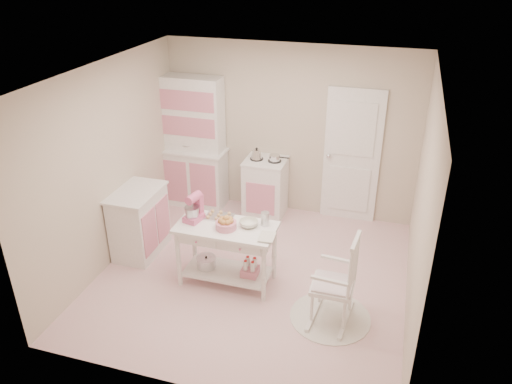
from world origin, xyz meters
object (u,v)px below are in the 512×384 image
at_px(work_table, 227,254).
at_px(stove, 265,187).
at_px(stand_mixer, 193,208).
at_px(rocking_chair, 333,278).
at_px(hutch, 192,143).
at_px(base_cabinet, 139,222).
at_px(bread_basket, 226,225).

bearing_deg(work_table, stove, 90.66).
xyz_separation_m(stove, stand_mixer, (-0.40, -1.79, 0.51)).
bearing_deg(rocking_chair, hutch, 144.62).
xyz_separation_m(hutch, work_table, (1.22, -1.86, -0.64)).
xyz_separation_m(base_cabinet, work_table, (1.36, -0.31, -0.06)).
xyz_separation_m(stove, bread_basket, (0.04, -1.86, 0.39)).
distance_m(rocking_chair, work_table, 1.40).
bearing_deg(stove, stand_mixer, -102.53).
bearing_deg(stove, hutch, 177.61).
bearing_deg(bread_basket, rocking_chair, -11.23).
bearing_deg(rocking_chair, stove, 127.71).
relative_size(rocking_chair, stand_mixer, 3.24).
xyz_separation_m(stove, rocking_chair, (1.37, -2.13, 0.09)).
distance_m(hutch, work_table, 2.32).
relative_size(base_cabinet, bread_basket, 3.68).
height_order(hutch, work_table, hutch).
distance_m(base_cabinet, bread_basket, 1.48).
xyz_separation_m(hutch, rocking_chair, (2.57, -2.18, -0.49)).
bearing_deg(stand_mixer, bread_basket, 3.38).
bearing_deg(hutch, work_table, -56.78).
height_order(work_table, stand_mixer, stand_mixer).
distance_m(base_cabinet, work_table, 1.40).
bearing_deg(work_table, rocking_chair, -13.09).
bearing_deg(base_cabinet, hutch, 84.91).
relative_size(base_cabinet, stand_mixer, 2.71).
xyz_separation_m(rocking_chair, stand_mixer, (-1.77, 0.33, 0.42)).
bearing_deg(stand_mixer, base_cabinet, 175.36).
bearing_deg(work_table, base_cabinet, 167.22).
distance_m(hutch, stand_mixer, 2.01).
distance_m(hutch, base_cabinet, 1.67).
relative_size(hutch, rocking_chair, 1.89).
distance_m(stove, work_table, 1.82).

